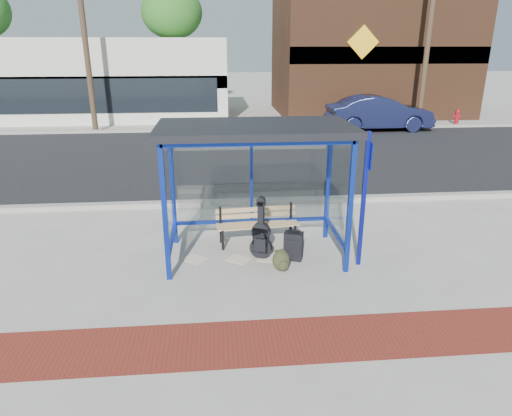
{
  "coord_description": "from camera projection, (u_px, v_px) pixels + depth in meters",
  "views": [
    {
      "loc": [
        -0.67,
        -7.61,
        3.68
      ],
      "look_at": [
        0.04,
        0.2,
        0.87
      ],
      "focal_mm": 32.0,
      "sensor_mm": 36.0,
      "label": 1
    }
  ],
  "objects": [
    {
      "name": "suitcase",
      "position": [
        293.0,
        246.0,
        8.19
      ],
      "size": [
        0.38,
        0.31,
        0.57
      ],
      "rotation": [
        0.0,
        0.0,
        -0.34
      ],
      "color": "black",
      "rests_on": "ground"
    },
    {
      "name": "sign_post",
      "position": [
        365.0,
        193.0,
        7.66
      ],
      "size": [
        0.11,
        0.3,
        2.37
      ],
      "rotation": [
        0.0,
        0.0,
        -0.12
      ],
      "color": "navy",
      "rests_on": "ground"
    },
    {
      "name": "bus_shelter",
      "position": [
        255.0,
        144.0,
        7.8
      ],
      "size": [
        3.3,
        1.8,
        2.42
      ],
      "color": "navy",
      "rests_on": "ground"
    },
    {
      "name": "ground",
      "position": [
        255.0,
        256.0,
        8.43
      ],
      "size": [
        120.0,
        120.0,
        0.0
      ],
      "primitive_type": "plane",
      "color": "#B2ADA0",
      "rests_on": "ground"
    },
    {
      "name": "newspaper_c",
      "position": [
        266.0,
        257.0,
        8.36
      ],
      "size": [
        0.4,
        0.46,
        0.01
      ],
      "primitive_type": "cube",
      "rotation": [
        0.0,
        0.0,
        1.33
      ],
      "color": "white",
      "rests_on": "ground"
    },
    {
      "name": "utility_pole_east",
      "position": [
        429.0,
        35.0,
        20.37
      ],
      "size": [
        1.6,
        0.24,
        8.0
      ],
      "color": "#4C3826",
      "rests_on": "ground"
    },
    {
      "name": "street_asphalt",
      "position": [
        235.0,
        156.0,
        15.93
      ],
      "size": [
        60.0,
        10.0,
        0.0
      ],
      "primitive_type": "cube",
      "color": "black",
      "rests_on": "ground"
    },
    {
      "name": "storefront_white",
      "position": [
        54.0,
        79.0,
        23.86
      ],
      "size": [
        18.0,
        6.04,
        4.0
      ],
      "color": "silver",
      "rests_on": "ground"
    },
    {
      "name": "parked_car",
      "position": [
        379.0,
        113.0,
        20.59
      ],
      "size": [
        4.72,
        1.72,
        1.54
      ],
      "primitive_type": "imported",
      "rotation": [
        0.0,
        0.0,
        1.59
      ],
      "color": "#161C40",
      "rests_on": "ground"
    },
    {
      "name": "tree_mid",
      "position": [
        172.0,
        13.0,
        26.97
      ],
      "size": [
        3.6,
        3.6,
        7.03
      ],
      "color": "#4C3826",
      "rests_on": "ground"
    },
    {
      "name": "newspaper_b",
      "position": [
        195.0,
        259.0,
        8.3
      ],
      "size": [
        0.5,
        0.48,
        0.01
      ],
      "primitive_type": "cube",
      "rotation": [
        0.0,
        0.0,
        -0.63
      ],
      "color": "white",
      "rests_on": "ground"
    },
    {
      "name": "bench",
      "position": [
        257.0,
        222.0,
        8.87
      ],
      "size": [
        1.61,
        0.53,
        0.75
      ],
      "rotation": [
        0.0,
        0.0,
        0.09
      ],
      "color": "black",
      "rests_on": "ground"
    },
    {
      "name": "storefront_brown",
      "position": [
        369.0,
        54.0,
        25.37
      ],
      "size": [
        10.0,
        7.08,
        6.4
      ],
      "color": "#59331E",
      "rests_on": "ground"
    },
    {
      "name": "curb_near",
      "position": [
        245.0,
        202.0,
        11.13
      ],
      "size": [
        60.0,
        0.25,
        0.12
      ],
      "primitive_type": "cube",
      "color": "gray",
      "rests_on": "ground"
    },
    {
      "name": "utility_pole_west",
      "position": [
        84.0,
        34.0,
        19.1
      ],
      "size": [
        1.6,
        0.24,
        8.0
      ],
      "color": "#4C3826",
      "rests_on": "ground"
    },
    {
      "name": "newspaper_a",
      "position": [
        239.0,
        259.0,
        8.28
      ],
      "size": [
        0.52,
        0.5,
        0.01
      ],
      "primitive_type": "cube",
      "rotation": [
        0.0,
        0.0,
        -0.61
      ],
      "color": "white",
      "rests_on": "ground"
    },
    {
      "name": "curb_far",
      "position": [
        230.0,
        129.0,
        20.69
      ],
      "size": [
        60.0,
        0.25,
        0.12
      ],
      "primitive_type": "cube",
      "color": "gray",
      "rests_on": "ground"
    },
    {
      "name": "far_sidewalk",
      "position": [
        228.0,
        124.0,
        22.5
      ],
      "size": [
        60.0,
        4.0,
        0.01
      ],
      "primitive_type": "cube",
      "color": "#B2ADA0",
      "rests_on": "ground"
    },
    {
      "name": "guitar_bag",
      "position": [
        261.0,
        237.0,
        8.22
      ],
      "size": [
        0.42,
        0.25,
        1.1
      ],
      "rotation": [
        0.0,
        0.0,
        -0.37
      ],
      "color": "black",
      "rests_on": "ground"
    },
    {
      "name": "backpack",
      "position": [
        282.0,
        261.0,
        7.82
      ],
      "size": [
        0.35,
        0.33,
        0.37
      ],
      "rotation": [
        0.0,
        0.0,
        0.23
      ],
      "color": "#272917",
      "rests_on": "ground"
    },
    {
      "name": "fire_hydrant",
      "position": [
        457.0,
        116.0,
        22.17
      ],
      "size": [
        0.33,
        0.22,
        0.74
      ],
      "rotation": [
        0.0,
        0.0,
        -0.35
      ],
      "color": "#A80C19",
      "rests_on": "ground"
    },
    {
      "name": "tree_right",
      "position": [
        424.0,
        15.0,
        28.28
      ],
      "size": [
        3.6,
        3.6,
        7.03
      ],
      "color": "#4C3826",
      "rests_on": "ground"
    },
    {
      "name": "brick_paver_strip",
      "position": [
        272.0,
        341.0,
        5.99
      ],
      "size": [
        60.0,
        1.0,
        0.01
      ],
      "primitive_type": "cube",
      "color": "maroon",
      "rests_on": "ground"
    }
  ]
}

